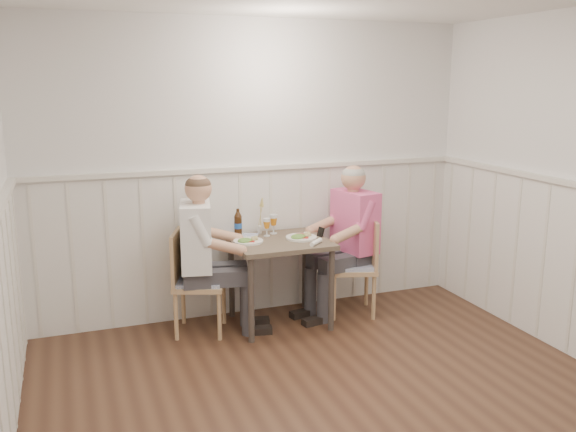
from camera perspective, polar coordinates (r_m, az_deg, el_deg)
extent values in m
cube|color=white|center=(5.42, -3.17, 4.33)|extent=(4.00, 0.04, 2.60)
cube|color=silver|center=(5.54, -3.05, -2.36)|extent=(3.98, 0.03, 1.30)
cube|color=silver|center=(5.39, -3.08, 4.50)|extent=(3.98, 0.06, 0.04)
cube|color=#4C403A|center=(5.18, -0.77, -2.47)|extent=(0.80, 0.70, 0.04)
cylinder|color=#3F3833|center=(4.92, -3.47, -7.90)|extent=(0.05, 0.05, 0.71)
cylinder|color=#3F3833|center=(5.47, -5.31, -5.83)|extent=(0.05, 0.05, 0.71)
cylinder|color=#3F3833|center=(5.15, 4.09, -6.95)|extent=(0.05, 0.05, 0.71)
cylinder|color=#3F3833|center=(5.68, 1.58, -5.07)|extent=(0.05, 0.05, 0.71)
cube|color=tan|center=(5.53, 5.94, -4.87)|extent=(0.52, 0.52, 0.04)
cube|color=#6275B6|center=(5.52, 5.94, -4.52)|extent=(0.46, 0.46, 0.03)
cube|color=tan|center=(5.50, 7.92, -2.46)|extent=(0.15, 0.40, 0.43)
cylinder|color=tan|center=(5.47, 8.03, -7.58)|extent=(0.04, 0.04, 0.40)
cylinder|color=tan|center=(5.41, 4.31, -7.71)|extent=(0.04, 0.04, 0.40)
cylinder|color=tan|center=(5.80, 7.35, -6.39)|extent=(0.04, 0.04, 0.40)
cylinder|color=tan|center=(5.74, 3.84, -6.50)|extent=(0.04, 0.04, 0.40)
cube|color=tan|center=(5.15, -8.24, -6.32)|extent=(0.53, 0.53, 0.04)
cube|color=#6275B6|center=(5.14, -8.26, -5.95)|extent=(0.47, 0.47, 0.03)
cube|color=tan|center=(5.11, -10.39, -3.79)|extent=(0.17, 0.40, 0.43)
cylinder|color=tan|center=(5.41, -9.77, -7.89)|extent=(0.04, 0.04, 0.40)
cylinder|color=tan|center=(5.36, -6.03, -7.96)|extent=(0.04, 0.04, 0.40)
cylinder|color=tan|center=(5.09, -10.43, -9.26)|extent=(0.04, 0.04, 0.40)
cylinder|color=tan|center=(5.04, -6.44, -9.35)|extent=(0.04, 0.04, 0.40)
cube|color=#3F3F47|center=(5.65, 5.98, -6.61)|extent=(0.51, 0.48, 0.45)
cube|color=#3F3F47|center=(5.45, 4.38, -4.16)|extent=(0.48, 0.43, 0.13)
cube|color=pink|center=(5.48, 6.13, -0.49)|extent=(0.32, 0.48, 0.55)
sphere|color=tan|center=(5.41, 6.22, 3.57)|extent=(0.22, 0.22, 0.22)
sphere|color=#A5A5A0|center=(5.40, 6.23, 3.89)|extent=(0.21, 0.21, 0.21)
cube|color=black|center=(5.27, 3.04, -0.90)|extent=(0.03, 0.07, 0.13)
cube|color=#3F3F47|center=(5.19, -8.16, -8.45)|extent=(0.51, 0.48, 0.45)
cube|color=#3F3F47|center=(5.10, -6.02, -5.41)|extent=(0.48, 0.44, 0.13)
cube|color=white|center=(5.01, -8.37, -1.87)|extent=(0.32, 0.48, 0.55)
sphere|color=tan|center=(4.92, -8.52, 2.55)|extent=(0.22, 0.22, 0.22)
sphere|color=#4C3828|center=(4.92, -8.53, 2.89)|extent=(0.21, 0.21, 0.21)
cylinder|color=white|center=(5.22, 1.25, -2.03)|extent=(0.27, 0.27, 0.02)
ellipsoid|color=#3F722D|center=(5.17, 0.97, -1.78)|extent=(0.13, 0.11, 0.05)
sphere|color=tan|center=(5.25, 1.82, -1.66)|extent=(0.04, 0.04, 0.04)
cube|color=brown|center=(5.28, 1.22, -1.70)|extent=(0.08, 0.05, 0.01)
cylinder|color=white|center=(5.30, 1.76, -1.56)|extent=(0.06, 0.06, 0.03)
cylinder|color=white|center=(5.11, -3.74, -2.37)|extent=(0.25, 0.25, 0.02)
ellipsoid|color=#3F722D|center=(5.07, -4.05, -2.14)|extent=(0.12, 0.10, 0.05)
sphere|color=tan|center=(5.13, -3.17, -2.02)|extent=(0.03, 0.03, 0.03)
cylinder|color=silver|center=(5.39, -1.37, -1.63)|extent=(0.06, 0.06, 0.01)
cylinder|color=silver|center=(5.38, -1.37, -1.22)|extent=(0.01, 0.01, 0.08)
cone|color=orange|center=(5.36, -1.37, -0.52)|extent=(0.07, 0.07, 0.07)
cylinder|color=silver|center=(5.35, -1.37, -0.01)|extent=(0.07, 0.07, 0.03)
cylinder|color=silver|center=(5.31, -1.99, -1.86)|extent=(0.06, 0.06, 0.01)
cylinder|color=silver|center=(5.30, -2.00, -1.48)|extent=(0.01, 0.01, 0.07)
cone|color=orange|center=(5.28, -2.00, -0.83)|extent=(0.06, 0.06, 0.06)
cylinder|color=silver|center=(5.27, -2.00, -0.37)|extent=(0.06, 0.06, 0.03)
cylinder|color=#331D0E|center=(5.30, -4.69, -0.96)|extent=(0.07, 0.07, 0.18)
cone|color=#331D0E|center=(5.28, -4.71, 0.19)|extent=(0.07, 0.07, 0.04)
cylinder|color=#331D0E|center=(5.27, -4.72, 0.52)|extent=(0.03, 0.03, 0.03)
cylinder|color=#1C4DA7|center=(5.30, -4.69, -0.91)|extent=(0.07, 0.07, 0.05)
cylinder|color=white|center=(5.04, 2.65, -2.47)|extent=(0.15, 0.14, 0.04)
cylinder|color=silver|center=(5.39, -2.67, -1.29)|extent=(0.04, 0.04, 0.07)
cylinder|color=#D5C36E|center=(5.36, -2.68, -0.02)|extent=(0.02, 0.02, 0.23)
cone|color=#D5C36E|center=(5.33, -2.69, 1.45)|extent=(0.03, 0.03, 0.08)
cube|color=#6275B6|center=(5.31, -4.41, -1.89)|extent=(0.35, 0.32, 0.01)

